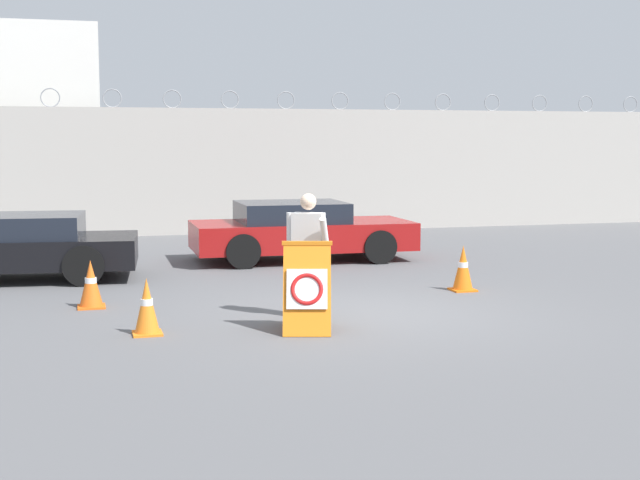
{
  "coord_description": "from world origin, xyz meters",
  "views": [
    {
      "loc": [
        -3.87,
        -11.62,
        2.43
      ],
      "look_at": [
        -0.47,
        0.75,
        0.97
      ],
      "focal_mm": 50.0,
      "sensor_mm": 36.0,
      "label": 1
    }
  ],
  "objects_px": {
    "traffic_cone_mid": "(463,268)",
    "traffic_cone_far": "(147,307)",
    "parked_car_front_coupe": "(9,246)",
    "parked_car_rear_sedan": "(299,230)",
    "security_guard": "(308,250)",
    "barricade_sign": "(307,287)",
    "traffic_cone_near": "(91,284)"
  },
  "relations": [
    {
      "from": "traffic_cone_near",
      "to": "traffic_cone_far",
      "type": "bearing_deg",
      "value": -72.43
    },
    {
      "from": "parked_car_front_coupe",
      "to": "parked_car_rear_sedan",
      "type": "distance_m",
      "value": 5.57
    },
    {
      "from": "traffic_cone_near",
      "to": "traffic_cone_mid",
      "type": "distance_m",
      "value": 5.79
    },
    {
      "from": "parked_car_front_coupe",
      "to": "traffic_cone_far",
      "type": "bearing_deg",
      "value": 116.79
    },
    {
      "from": "barricade_sign",
      "to": "parked_car_front_coupe",
      "type": "height_order",
      "value": "barricade_sign"
    },
    {
      "from": "traffic_cone_near",
      "to": "parked_car_front_coupe",
      "type": "xyz_separation_m",
      "value": [
        -1.31,
        2.98,
        0.24
      ]
    },
    {
      "from": "security_guard",
      "to": "traffic_cone_mid",
      "type": "height_order",
      "value": "security_guard"
    },
    {
      "from": "security_guard",
      "to": "traffic_cone_far",
      "type": "height_order",
      "value": "security_guard"
    },
    {
      "from": "security_guard",
      "to": "traffic_cone_far",
      "type": "xyz_separation_m",
      "value": [
        -2.2,
        -0.48,
        -0.59
      ]
    },
    {
      "from": "traffic_cone_near",
      "to": "parked_car_front_coupe",
      "type": "height_order",
      "value": "parked_car_front_coupe"
    },
    {
      "from": "traffic_cone_mid",
      "to": "traffic_cone_far",
      "type": "distance_m",
      "value": 5.5
    },
    {
      "from": "barricade_sign",
      "to": "traffic_cone_far",
      "type": "relative_size",
      "value": 1.61
    },
    {
      "from": "traffic_cone_mid",
      "to": "barricade_sign",
      "type": "bearing_deg",
      "value": -144.62
    },
    {
      "from": "security_guard",
      "to": "traffic_cone_far",
      "type": "relative_size",
      "value": 2.38
    },
    {
      "from": "security_guard",
      "to": "traffic_cone_mid",
      "type": "bearing_deg",
      "value": 56.93
    },
    {
      "from": "traffic_cone_far",
      "to": "parked_car_front_coupe",
      "type": "relative_size",
      "value": 0.16
    },
    {
      "from": "parked_car_front_coupe",
      "to": "parked_car_rear_sedan",
      "type": "bearing_deg",
      "value": -162.49
    },
    {
      "from": "security_guard",
      "to": "barricade_sign",
      "type": "bearing_deg",
      "value": -74.95
    },
    {
      "from": "traffic_cone_mid",
      "to": "security_guard",
      "type": "bearing_deg",
      "value": -153.72
    },
    {
      "from": "traffic_cone_far",
      "to": "parked_car_front_coupe",
      "type": "distance_m",
      "value": 5.37
    },
    {
      "from": "traffic_cone_mid",
      "to": "parked_car_rear_sedan",
      "type": "relative_size",
      "value": 0.17
    },
    {
      "from": "barricade_sign",
      "to": "traffic_cone_near",
      "type": "relative_size",
      "value": 1.66
    },
    {
      "from": "traffic_cone_near",
      "to": "traffic_cone_mid",
      "type": "xyz_separation_m",
      "value": [
        5.79,
        -0.09,
        0.02
      ]
    },
    {
      "from": "barricade_sign",
      "to": "traffic_cone_far",
      "type": "bearing_deg",
      "value": -173.7
    },
    {
      "from": "traffic_cone_far",
      "to": "traffic_cone_near",
      "type": "bearing_deg",
      "value": 107.57
    },
    {
      "from": "security_guard",
      "to": "parked_car_front_coupe",
      "type": "xyz_separation_m",
      "value": [
        -4.15,
        4.52,
        -0.35
      ]
    },
    {
      "from": "traffic_cone_near",
      "to": "parked_car_rear_sedan",
      "type": "height_order",
      "value": "parked_car_rear_sedan"
    },
    {
      "from": "traffic_cone_mid",
      "to": "traffic_cone_far",
      "type": "relative_size",
      "value": 1.03
    },
    {
      "from": "parked_car_front_coupe",
      "to": "parked_car_rear_sedan",
      "type": "relative_size",
      "value": 1.04
    },
    {
      "from": "barricade_sign",
      "to": "security_guard",
      "type": "distance_m",
      "value": 0.9
    },
    {
      "from": "parked_car_rear_sedan",
      "to": "parked_car_front_coupe",
      "type": "bearing_deg",
      "value": -167.08
    },
    {
      "from": "barricade_sign",
      "to": "security_guard",
      "type": "relative_size",
      "value": 0.68
    }
  ]
}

